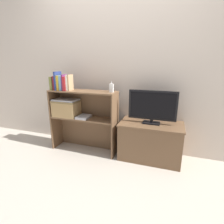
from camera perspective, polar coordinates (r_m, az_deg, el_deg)
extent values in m
plane|color=#BCB2A3|center=(2.49, -1.10, -15.10)|extent=(16.00, 16.00, 0.00)
cube|color=beige|center=(2.58, 2.40, 14.08)|extent=(10.00, 0.05, 2.40)
cube|color=brown|center=(2.46, 12.33, -9.45)|extent=(0.80, 0.43, 0.49)
cube|color=brown|center=(2.36, 12.69, -3.85)|extent=(0.82, 0.45, 0.02)
cube|color=black|center=(2.35, 12.72, -3.45)|extent=(0.22, 0.14, 0.01)
cylinder|color=black|center=(2.35, 12.76, -2.81)|extent=(0.04, 0.04, 0.04)
cube|color=black|center=(2.29, 13.07, 2.16)|extent=(0.61, 0.04, 0.38)
cube|color=black|center=(2.27, 13.02, 2.05)|extent=(0.56, 0.00, 0.33)
cube|color=brown|center=(2.89, -17.47, -5.61)|extent=(0.02, 0.28, 0.51)
cube|color=brown|center=(2.47, 0.94, -8.54)|extent=(0.02, 0.28, 0.51)
cube|color=brown|center=(2.76, -7.73, -6.06)|extent=(0.94, 0.02, 0.51)
cube|color=brown|center=(2.56, -9.25, -1.95)|extent=(0.94, 0.28, 0.02)
cube|color=brown|center=(2.77, -18.23, 3.14)|extent=(0.02, 0.28, 0.39)
cube|color=brown|center=(2.33, 0.99, 1.65)|extent=(0.02, 0.28, 0.39)
cube|color=brown|center=(2.62, -8.09, 3.13)|extent=(0.94, 0.02, 0.39)
cube|color=brown|center=(2.47, -9.64, 6.64)|extent=(0.94, 0.28, 0.02)
cube|color=olive|center=(2.67, -18.56, 8.92)|extent=(0.04, 0.15, 0.18)
cube|color=maroon|center=(2.64, -17.83, 9.02)|extent=(0.04, 0.12, 0.19)
cube|color=navy|center=(2.62, -17.26, 9.70)|extent=(0.02, 0.16, 0.26)
cube|color=gold|center=(2.60, -16.62, 9.14)|extent=(0.04, 0.14, 0.20)
cube|color=#709ECC|center=(2.58, -15.89, 9.20)|extent=(0.04, 0.13, 0.21)
cube|color=#6B2D66|center=(2.56, -15.25, 9.31)|extent=(0.02, 0.12, 0.22)
cube|color=#B22328|center=(2.54, -14.56, 9.01)|extent=(0.04, 0.16, 0.19)
cube|color=silver|center=(2.52, -13.94, 9.28)|extent=(0.02, 0.14, 0.22)
cube|color=tan|center=(2.51, -13.45, 9.31)|extent=(0.02, 0.12, 0.22)
cube|color=white|center=(2.29, -0.18, 7.82)|extent=(0.05, 0.04, 0.11)
cylinder|color=silver|center=(2.28, -0.18, 9.58)|extent=(0.01, 0.01, 0.03)
cube|color=tan|center=(2.65, -14.64, 1.19)|extent=(0.36, 0.24, 0.23)
cube|color=olive|center=(2.63, -14.80, 3.41)|extent=(0.37, 0.25, 0.02)
cube|color=#BCBCC1|center=(2.62, -14.83, 3.88)|extent=(0.35, 0.23, 0.02)
cylinder|color=#99999E|center=(2.62, -14.85, 4.12)|extent=(0.02, 0.02, 0.00)
cube|color=#B2B2B7|center=(2.53, -9.21, -1.57)|extent=(0.17, 0.22, 0.03)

